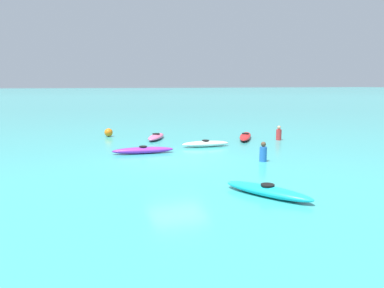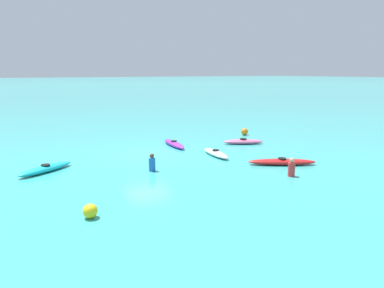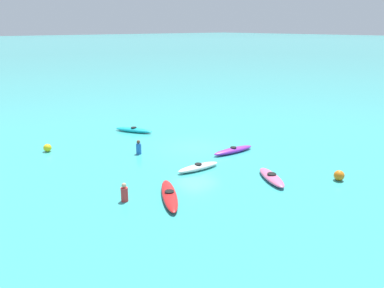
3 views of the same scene
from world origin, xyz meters
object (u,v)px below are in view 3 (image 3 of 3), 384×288
kayak_white (198,167)px  person_near_shore (139,148)px  kayak_cyan (134,130)px  kayak_pink (272,177)px  buoy_yellow (47,148)px  buoy_orange (339,175)px  kayak_purple (233,150)px  person_by_kayaks (124,193)px  kayak_red (169,195)px

kayak_white → person_near_shore: size_ratio=3.02×
kayak_cyan → person_near_shore: (-4.52, 2.47, 0.22)m
kayak_pink → buoy_yellow: buoy_yellow is taller
buoy_orange → kayak_white: bearing=38.1°
kayak_white → kayak_cyan: size_ratio=0.92×
kayak_purple → buoy_yellow: (7.71, 8.73, 0.08)m
kayak_pink → person_near_shore: person_near_shore is taller
kayak_white → person_by_kayaks: (-0.77, 5.09, 0.22)m
kayak_white → person_by_kayaks: bearing=98.6°
kayak_purple → kayak_pink: bearing=158.4°
kayak_white → buoy_orange: buoy_orange is taller
kayak_red → buoy_yellow: size_ratio=6.79×
kayak_pink → person_by_kayaks: bearing=68.5°
kayak_pink → kayak_cyan: bearing=1.9°
kayak_pink → kayak_purple: 4.68m
kayak_white → kayak_cyan: (8.96, -1.48, -0.00)m
kayak_white → kayak_red: 3.87m
kayak_pink → person_near_shore: 8.47m
kayak_red → kayak_purple: 7.50m
kayak_red → buoy_yellow: buoy_yellow is taller
buoy_yellow → buoy_orange: 17.22m
kayak_red → person_by_kayaks: 2.03m
kayak_red → kayak_purple: bearing=-69.0°
kayak_red → kayak_purple: size_ratio=1.09×
kayak_white → buoy_yellow: size_ratio=5.40×
buoy_yellow → person_near_shore: person_near_shore is taller
kayak_white → kayak_purple: bearing=-77.2°
kayak_red → kayak_cyan: bearing=-24.2°
kayak_red → kayak_purple: (2.69, -7.01, 0.00)m
kayak_purple → buoy_orange: (-6.58, -0.89, 0.10)m
kayak_white → kayak_cyan: same height
kayak_red → person_near_shore: 6.75m
kayak_white → kayak_red: same height
kayak_cyan → person_near_shore: bearing=151.4°
kayak_cyan → person_near_shore: 5.16m
buoy_yellow → kayak_white: bearing=-149.1°
kayak_red → kayak_white: bearing=-61.2°
person_near_shore → kayak_white: bearing=-167.5°
kayak_red → kayak_pink: size_ratio=1.25×
kayak_purple → buoy_orange: size_ratio=5.75×
buoy_orange → person_near_shore: 11.58m
buoy_yellow → kayak_pink: bearing=-149.8°
kayak_pink → person_near_shore: size_ratio=3.04×
person_near_shore → kayak_purple: bearing=-128.2°
buoy_orange → kayak_purple: bearing=7.7°
kayak_cyan → kayak_purple: 8.42m
person_by_kayaks → person_near_shore: bearing=-38.2°
kayak_purple → kayak_red: bearing=111.0°
kayak_purple → person_near_shore: (3.62, 4.60, 0.22)m
kayak_purple → buoy_yellow: buoy_yellow is taller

